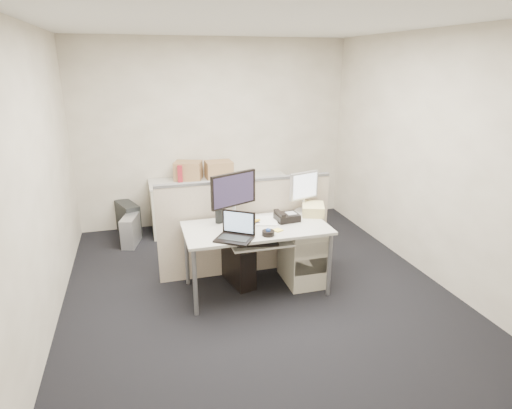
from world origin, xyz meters
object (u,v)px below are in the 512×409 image
object	(u,v)px
desk	(256,232)
desk_phone	(287,217)
monitor_main	(234,198)
laptop	(234,228)

from	to	relation	value
desk	desk_phone	bearing A→B (deg)	12.24
monitor_main	desk_phone	distance (m)	0.62
monitor_main	desk_phone	bearing A→B (deg)	-33.83
monitor_main	desk_phone	size ratio (longest dim) A/B	2.27
monitor_main	desk	bearing A→B (deg)	-66.75
desk	desk_phone	world-z (taller)	desk_phone
desk	laptop	xyz separation A→B (m)	(-0.30, -0.28, 0.19)
desk	desk_phone	distance (m)	0.39
laptop	monitor_main	bearing A→B (deg)	111.58
laptop	desk_phone	bearing A→B (deg)	62.99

